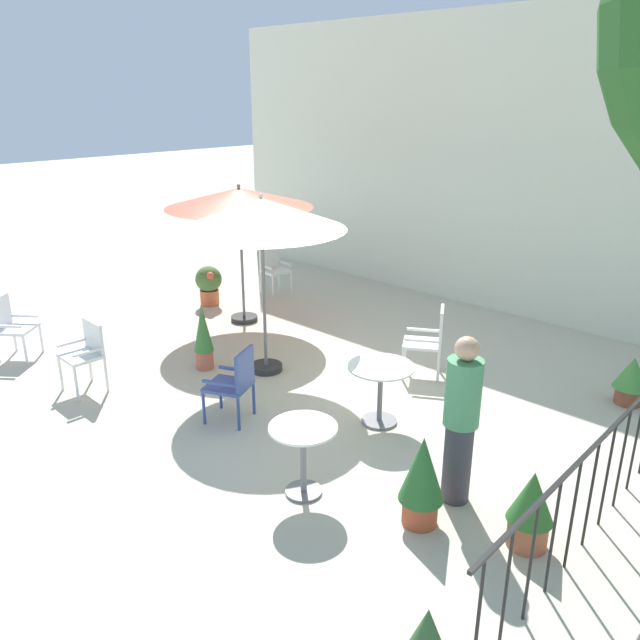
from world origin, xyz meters
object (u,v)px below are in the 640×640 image
Objects in this scene: patio_chair_2 at (430,338)px; patio_umbrella_0 at (239,199)px; patio_umbrella_1 at (261,215)px; potted_plant_0 at (203,336)px; cafe_table_0 at (303,448)px; patio_chair_3 at (11,323)px; patio_chair_4 at (86,350)px; standing_person at (461,419)px; potted_plant_1 at (531,508)px; patio_chair_0 at (273,267)px; cafe_table_1 at (380,383)px; patio_chair_1 at (235,381)px; potted_plant_2 at (422,477)px; potted_plant_4 at (631,378)px; potted_plant_5 at (209,283)px.

patio_umbrella_0 is at bearing -175.40° from patio_chair_2.
patio_umbrella_1 reaches higher than potted_plant_0.
cafe_table_0 is 0.79× the size of patio_chair_3.
patio_chair_4 is (-3.55, -0.27, 0.05)m from cafe_table_0.
standing_person reaches higher than cafe_table_0.
cafe_table_0 reaches higher than potted_plant_1.
patio_chair_0 is 0.53× the size of standing_person.
patio_chair_3 reaches higher than patio_chair_4.
patio_chair_4 is at bearing -80.25° from patio_umbrella_0.
cafe_table_1 is 1.48m from patio_chair_2.
cafe_table_0 is 0.81× the size of patio_chair_1.
potted_plant_2 is (5.93, -3.78, -0.03)m from patio_chair_0.
potted_plant_4 is at bearing 51.67° from cafe_table_1.
patio_chair_3 is at bearing -172.63° from patio_chair_4.
potted_plant_2 is at bearing -20.50° from patio_umbrella_1.
cafe_table_0 is at bearing -160.04° from potted_plant_2.
patio_chair_1 is at bearing -131.92° from potted_plant_4.
patio_chair_4 is 3.54m from potted_plant_5.
patio_umbrella_0 is 2.43× the size of patio_chair_2.
patio_chair_2 is 3.12m from potted_plant_2.
potted_plant_1 reaches higher than potted_plant_5.
patio_umbrella_0 reaches higher than cafe_table_0.
potted_plant_5 is at bearing -178.24° from patio_chair_2.
patio_chair_0 is 7.03m from potted_plant_2.
patio_chair_1 reaches higher than potted_plant_4.
patio_umbrella_0 is 5.13m from cafe_table_0.
potted_plant_2 reaches higher than potted_plant_5.
cafe_table_1 is 3.12m from potted_plant_4.
patio_chair_4 reaches higher than potted_plant_5.
patio_chair_2 is at bearing 129.11° from standing_person.
standing_person is (1.72, -2.12, 0.30)m from patio_chair_2.
potted_plant_1 is (4.21, -0.90, -1.75)m from patio_umbrella_1.
potted_plant_1 is (1.88, 0.75, -0.12)m from cafe_table_0.
potted_plant_4 is (4.61, 2.89, -0.14)m from potted_plant_0.
patio_umbrella_0 is at bearing 146.05° from cafe_table_0.
potted_plant_2 is at bearing -155.93° from potted_plant_1.
cafe_table_1 is at bearing 41.30° from patio_chair_1.
standing_person reaches higher than patio_chair_1.
patio_chair_1 is 4.34m from potted_plant_5.
patio_chair_4 reaches higher than cafe_table_0.
patio_umbrella_0 reaches higher than potted_plant_1.
cafe_table_1 is at bearing 154.70° from standing_person.
patio_chair_2 is (-0.63, 3.01, 0.04)m from cafe_table_0.
potted_plant_5 is (-2.84, 1.23, -1.73)m from patio_umbrella_1.
cafe_table_0 is 0.83× the size of potted_plant_2.
patio_chair_3 is (-1.22, -3.24, -1.50)m from patio_umbrella_0.
patio_chair_2 is 1.36× the size of potted_plant_5.
potted_plant_2 is (1.68, -2.63, -0.07)m from patio_chair_2.
potted_plant_5 is at bearing 163.22° from potted_plant_1.
cafe_table_0 is at bearing 4.42° from patio_chair_4.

